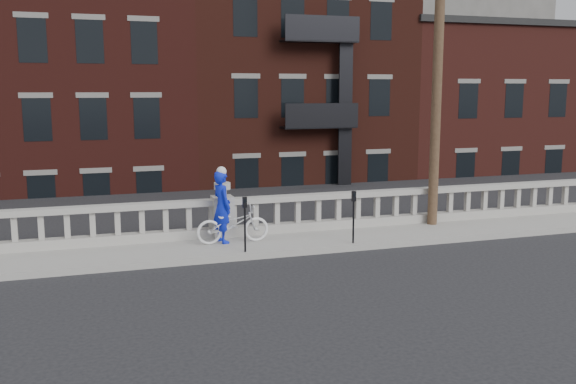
% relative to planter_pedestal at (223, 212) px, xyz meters
% --- Properties ---
extents(ground, '(120.00, 120.00, 0.00)m').
position_rel_planter_pedestal_xyz_m(ground, '(0.00, -3.95, -0.83)').
color(ground, black).
rests_on(ground, ground).
extents(sidewalk, '(32.00, 2.20, 0.15)m').
position_rel_planter_pedestal_xyz_m(sidewalk, '(0.00, -0.95, -0.76)').
color(sidewalk, gray).
rests_on(sidewalk, ground).
extents(balustrade, '(28.00, 0.34, 1.03)m').
position_rel_planter_pedestal_xyz_m(balustrade, '(0.00, 0.00, -0.19)').
color(balustrade, gray).
rests_on(balustrade, sidewalk).
extents(planter_pedestal, '(0.55, 0.55, 1.76)m').
position_rel_planter_pedestal_xyz_m(planter_pedestal, '(0.00, 0.00, 0.00)').
color(planter_pedestal, gray).
rests_on(planter_pedestal, sidewalk).
extents(lower_level, '(80.00, 44.00, 20.80)m').
position_rel_planter_pedestal_xyz_m(lower_level, '(0.56, 19.09, 1.80)').
color(lower_level, '#605E59').
rests_on(lower_level, ground).
extents(utility_pole, '(1.60, 0.28, 10.00)m').
position_rel_planter_pedestal_xyz_m(utility_pole, '(6.20, -0.35, 4.41)').
color(utility_pole, '#422D1E').
rests_on(utility_pole, sidewalk).
extents(parking_meter_b, '(0.10, 0.09, 1.36)m').
position_rel_planter_pedestal_xyz_m(parking_meter_b, '(0.16, -1.80, 0.17)').
color(parking_meter_b, black).
rests_on(parking_meter_b, sidewalk).
extents(parking_meter_c, '(0.10, 0.09, 1.36)m').
position_rel_planter_pedestal_xyz_m(parking_meter_c, '(3.03, -1.80, 0.17)').
color(parking_meter_c, black).
rests_on(parking_meter_c, sidewalk).
extents(bicycle, '(1.89, 0.67, 0.99)m').
position_rel_planter_pedestal_xyz_m(bicycle, '(0.09, -0.78, -0.19)').
color(bicycle, silver).
rests_on(bicycle, sidewalk).
extents(cyclist, '(0.59, 0.77, 1.87)m').
position_rel_planter_pedestal_xyz_m(cyclist, '(-0.15, -0.65, 0.26)').
color(cyclist, '#0D1EC5').
rests_on(cyclist, sidewalk).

